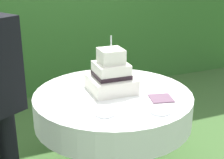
% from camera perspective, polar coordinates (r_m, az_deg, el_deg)
% --- Properties ---
extents(cake_table, '(1.19, 1.19, 0.73)m').
position_cam_1_polar(cake_table, '(2.60, 0.15, -4.76)').
color(cake_table, '#4C4C51').
rests_on(cake_table, ground_plane).
extents(wedding_cake, '(0.34, 0.34, 0.43)m').
position_cam_1_polar(wedding_cake, '(2.57, -0.09, 0.75)').
color(wedding_cake, white).
rests_on(wedding_cake, cake_table).
extents(serving_plate_near, '(0.13, 0.13, 0.01)m').
position_cam_1_polar(serving_plate_near, '(2.22, -1.17, -5.75)').
color(serving_plate_near, white).
rests_on(serving_plate_near, cake_table).
extents(serving_plate_far, '(0.15, 0.15, 0.01)m').
position_cam_1_polar(serving_plate_far, '(2.28, 8.10, -5.26)').
color(serving_plate_far, white).
rests_on(serving_plate_far, cake_table).
extents(napkin_stack, '(0.19, 0.19, 0.01)m').
position_cam_1_polar(napkin_stack, '(2.48, 8.23, -3.15)').
color(napkin_stack, '#6B4C60').
rests_on(napkin_stack, cake_table).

